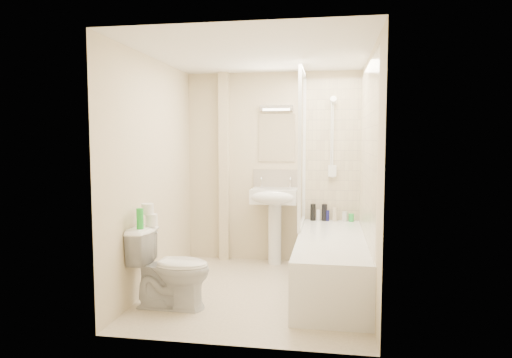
# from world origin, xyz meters

# --- Properties ---
(floor) EXTENTS (2.50, 2.50, 0.00)m
(floor) POSITION_xyz_m (0.00, 0.00, 0.00)
(floor) COLOR beige
(floor) RESTS_ON ground
(wall_back) EXTENTS (2.20, 0.02, 2.40)m
(wall_back) POSITION_xyz_m (0.00, 1.25, 1.20)
(wall_back) COLOR beige
(wall_back) RESTS_ON ground
(wall_left) EXTENTS (0.02, 2.50, 2.40)m
(wall_left) POSITION_xyz_m (-1.10, 0.00, 1.20)
(wall_left) COLOR beige
(wall_left) RESTS_ON ground
(wall_right) EXTENTS (0.02, 2.50, 2.40)m
(wall_right) POSITION_xyz_m (1.10, 0.00, 1.20)
(wall_right) COLOR beige
(wall_right) RESTS_ON ground
(ceiling) EXTENTS (2.20, 2.50, 0.02)m
(ceiling) POSITION_xyz_m (0.00, 0.00, 2.40)
(ceiling) COLOR white
(ceiling) RESTS_ON wall_back
(tile_back) EXTENTS (0.70, 0.01, 1.75)m
(tile_back) POSITION_xyz_m (0.75, 1.24, 1.42)
(tile_back) COLOR beige
(tile_back) RESTS_ON wall_back
(tile_right) EXTENTS (0.01, 2.10, 1.75)m
(tile_right) POSITION_xyz_m (1.09, 0.20, 1.42)
(tile_right) COLOR beige
(tile_right) RESTS_ON wall_right
(pipe_boxing) EXTENTS (0.12, 0.12, 2.40)m
(pipe_boxing) POSITION_xyz_m (-0.62, 1.19, 1.20)
(pipe_boxing) COLOR beige
(pipe_boxing) RESTS_ON ground
(splashback) EXTENTS (0.60, 0.02, 0.30)m
(splashback) POSITION_xyz_m (0.05, 1.24, 1.03)
(splashback) COLOR beige
(splashback) RESTS_ON wall_back
(mirror) EXTENTS (0.46, 0.01, 0.60)m
(mirror) POSITION_xyz_m (0.05, 1.24, 1.58)
(mirror) COLOR white
(mirror) RESTS_ON wall_back
(strip_light) EXTENTS (0.42, 0.07, 0.07)m
(strip_light) POSITION_xyz_m (0.05, 1.22, 1.95)
(strip_light) COLOR silver
(strip_light) RESTS_ON wall_back
(bathtub) EXTENTS (0.70, 2.10, 0.55)m
(bathtub) POSITION_xyz_m (0.75, 0.20, 0.29)
(bathtub) COLOR white
(bathtub) RESTS_ON ground
(shower_screen) EXTENTS (0.04, 0.92, 1.80)m
(shower_screen) POSITION_xyz_m (0.40, 0.80, 1.45)
(shower_screen) COLOR white
(shower_screen) RESTS_ON bathtub
(shower_fixture) EXTENTS (0.10, 0.16, 0.99)m
(shower_fixture) POSITION_xyz_m (0.75, 1.19, 1.55)
(shower_fixture) COLOR white
(shower_fixture) RESTS_ON wall_back
(pedestal_sink) EXTENTS (0.56, 0.51, 1.09)m
(pedestal_sink) POSITION_xyz_m (0.05, 1.01, 0.76)
(pedestal_sink) COLOR white
(pedestal_sink) RESTS_ON ground
(bottle_black_a) EXTENTS (0.06, 0.06, 0.21)m
(bottle_black_a) POSITION_xyz_m (0.52, 1.16, 0.65)
(bottle_black_a) COLOR black
(bottle_black_a) RESTS_ON bathtub
(bottle_white_a) EXTENTS (0.05, 0.05, 0.14)m
(bottle_white_a) POSITION_xyz_m (0.59, 1.16, 0.62)
(bottle_white_a) COLOR white
(bottle_white_a) RESTS_ON bathtub
(bottle_black_b) EXTENTS (0.06, 0.06, 0.21)m
(bottle_black_b) POSITION_xyz_m (0.66, 1.16, 0.65)
(bottle_black_b) COLOR black
(bottle_black_b) RESTS_ON bathtub
(bottle_blue) EXTENTS (0.05, 0.05, 0.13)m
(bottle_blue) POSITION_xyz_m (0.70, 1.16, 0.62)
(bottle_blue) COLOR #131353
(bottle_blue) RESTS_ON bathtub
(bottle_cream) EXTENTS (0.06, 0.06, 0.17)m
(bottle_cream) POSITION_xyz_m (0.79, 1.16, 0.64)
(bottle_cream) COLOR beige
(bottle_cream) RESTS_ON bathtub
(bottle_white_b) EXTENTS (0.06, 0.06, 0.12)m
(bottle_white_b) POSITION_xyz_m (0.91, 1.16, 0.61)
(bottle_white_b) COLOR silver
(bottle_white_b) RESTS_ON bathtub
(bottle_green) EXTENTS (0.06, 0.06, 0.10)m
(bottle_green) POSITION_xyz_m (0.99, 1.16, 0.60)
(bottle_green) COLOR green
(bottle_green) RESTS_ON bathtub
(toilet) EXTENTS (0.45, 0.75, 0.75)m
(toilet) POSITION_xyz_m (-0.72, -0.55, 0.37)
(toilet) COLOR white
(toilet) RESTS_ON ground
(toilet_roll_lower) EXTENTS (0.11, 0.11, 0.11)m
(toilet_roll_lower) POSITION_xyz_m (-0.93, -0.47, 0.80)
(toilet_roll_lower) COLOR white
(toilet_roll_lower) RESTS_ON toilet
(toilet_roll_upper) EXTENTS (0.11, 0.11, 0.10)m
(toilet_roll_upper) POSITION_xyz_m (-0.97, -0.48, 0.91)
(toilet_roll_upper) COLOR white
(toilet_roll_upper) RESTS_ON toilet_roll_lower
(green_bottle) EXTENTS (0.06, 0.06, 0.19)m
(green_bottle) POSITION_xyz_m (-0.98, -0.63, 0.84)
(green_bottle) COLOR green
(green_bottle) RESTS_ON toilet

